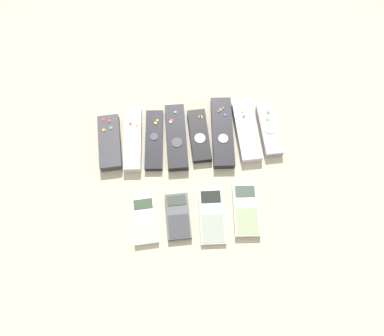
{
  "coord_description": "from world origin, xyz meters",
  "views": [
    {
      "loc": [
        -0.03,
        -0.35,
        0.96
      ],
      "look_at": [
        0.0,
        0.03,
        0.01
      ],
      "focal_mm": 35.0,
      "sensor_mm": 36.0,
      "label": 1
    }
  ],
  "objects_px": {
    "remote_6": "(247,131)",
    "calculator_1": "(178,216)",
    "remote_0": "(110,142)",
    "remote_1": "(133,139)",
    "calculator_2": "(212,216)",
    "remote_4": "(199,136)",
    "remote_7": "(269,130)",
    "calculator_3": "(246,210)",
    "remote_2": "(154,140)",
    "remote_3": "(176,137)",
    "calculator_0": "(145,220)",
    "remote_5": "(222,132)"
  },
  "relations": [
    {
      "from": "remote_0",
      "to": "remote_7",
      "type": "bearing_deg",
      "value": -2.69
    },
    {
      "from": "remote_2",
      "to": "remote_7",
      "type": "distance_m",
      "value": 0.33
    },
    {
      "from": "remote_6",
      "to": "calculator_1",
      "type": "bearing_deg",
      "value": -134.58
    },
    {
      "from": "calculator_0",
      "to": "remote_7",
      "type": "bearing_deg",
      "value": 29.43
    },
    {
      "from": "remote_3",
      "to": "calculator_1",
      "type": "xyz_separation_m",
      "value": [
        -0.01,
        -0.23,
        -0.0
      ]
    },
    {
      "from": "remote_1",
      "to": "remote_3",
      "type": "distance_m",
      "value": 0.12
    },
    {
      "from": "remote_0",
      "to": "remote_2",
      "type": "height_order",
      "value": "remote_0"
    },
    {
      "from": "remote_7",
      "to": "calculator_0",
      "type": "height_order",
      "value": "remote_7"
    },
    {
      "from": "remote_5",
      "to": "remote_0",
      "type": "bearing_deg",
      "value": -175.45
    },
    {
      "from": "remote_2",
      "to": "calculator_3",
      "type": "xyz_separation_m",
      "value": [
        0.23,
        -0.22,
        -0.0
      ]
    },
    {
      "from": "remote_1",
      "to": "calculator_3",
      "type": "bearing_deg",
      "value": -35.74
    },
    {
      "from": "remote_6",
      "to": "calculator_0",
      "type": "distance_m",
      "value": 0.38
    },
    {
      "from": "remote_0",
      "to": "remote_2",
      "type": "relative_size",
      "value": 0.89
    },
    {
      "from": "calculator_2",
      "to": "calculator_3",
      "type": "height_order",
      "value": "calculator_3"
    },
    {
      "from": "calculator_0",
      "to": "calculator_3",
      "type": "bearing_deg",
      "value": -1.85
    },
    {
      "from": "remote_1",
      "to": "calculator_2",
      "type": "relative_size",
      "value": 1.29
    },
    {
      "from": "remote_6",
      "to": "remote_2",
      "type": "bearing_deg",
      "value": 178.86
    },
    {
      "from": "remote_1",
      "to": "remote_2",
      "type": "relative_size",
      "value": 1.05
    },
    {
      "from": "remote_0",
      "to": "calculator_1",
      "type": "height_order",
      "value": "remote_0"
    },
    {
      "from": "remote_3",
      "to": "remote_4",
      "type": "bearing_deg",
      "value": 0.39
    },
    {
      "from": "calculator_3",
      "to": "remote_3",
      "type": "bearing_deg",
      "value": 130.14
    },
    {
      "from": "remote_1",
      "to": "calculator_1",
      "type": "xyz_separation_m",
      "value": [
        0.11,
        -0.23,
        -0.0
      ]
    },
    {
      "from": "remote_1",
      "to": "remote_4",
      "type": "distance_m",
      "value": 0.19
    },
    {
      "from": "remote_5",
      "to": "calculator_2",
      "type": "distance_m",
      "value": 0.24
    },
    {
      "from": "remote_2",
      "to": "calculator_3",
      "type": "bearing_deg",
      "value": -40.37
    },
    {
      "from": "remote_2",
      "to": "calculator_0",
      "type": "relative_size",
      "value": 1.45
    },
    {
      "from": "remote_7",
      "to": "calculator_2",
      "type": "distance_m",
      "value": 0.3
    },
    {
      "from": "remote_1",
      "to": "remote_7",
      "type": "bearing_deg",
      "value": 2.1
    },
    {
      "from": "calculator_1",
      "to": "calculator_3",
      "type": "distance_m",
      "value": 0.18
    },
    {
      "from": "remote_6",
      "to": "remote_7",
      "type": "height_order",
      "value": "same"
    },
    {
      "from": "calculator_3",
      "to": "remote_1",
      "type": "bearing_deg",
      "value": 145.24
    },
    {
      "from": "remote_0",
      "to": "remote_4",
      "type": "relative_size",
      "value": 1.02
    },
    {
      "from": "remote_4",
      "to": "remote_7",
      "type": "distance_m",
      "value": 0.2
    },
    {
      "from": "calculator_3",
      "to": "remote_6",
      "type": "bearing_deg",
      "value": 85.45
    },
    {
      "from": "remote_4",
      "to": "calculator_1",
      "type": "distance_m",
      "value": 0.24
    },
    {
      "from": "remote_2",
      "to": "remote_4",
      "type": "height_order",
      "value": "remote_4"
    },
    {
      "from": "remote_5",
      "to": "remote_7",
      "type": "relative_size",
      "value": 1.37
    },
    {
      "from": "calculator_0",
      "to": "calculator_3",
      "type": "relative_size",
      "value": 0.87
    },
    {
      "from": "remote_0",
      "to": "remote_7",
      "type": "relative_size",
      "value": 1.04
    },
    {
      "from": "calculator_2",
      "to": "remote_0",
      "type": "bearing_deg",
      "value": 140.81
    },
    {
      "from": "remote_2",
      "to": "remote_5",
      "type": "height_order",
      "value": "remote_5"
    },
    {
      "from": "remote_2",
      "to": "calculator_2",
      "type": "height_order",
      "value": "remote_2"
    },
    {
      "from": "remote_0",
      "to": "calculator_3",
      "type": "xyz_separation_m",
      "value": [
        0.36,
        -0.22,
        -0.0
      ]
    },
    {
      "from": "calculator_1",
      "to": "calculator_2",
      "type": "height_order",
      "value": "calculator_1"
    },
    {
      "from": "remote_1",
      "to": "calculator_0",
      "type": "distance_m",
      "value": 0.24
    },
    {
      "from": "remote_0",
      "to": "calculator_2",
      "type": "xyz_separation_m",
      "value": [
        0.27,
        -0.23,
        -0.01
      ]
    },
    {
      "from": "remote_5",
      "to": "calculator_2",
      "type": "bearing_deg",
      "value": -99.37
    },
    {
      "from": "remote_5",
      "to": "calculator_0",
      "type": "height_order",
      "value": "remote_5"
    },
    {
      "from": "calculator_2",
      "to": "remote_7",
      "type": "bearing_deg",
      "value": 53.39
    },
    {
      "from": "remote_7",
      "to": "remote_6",
      "type": "bearing_deg",
      "value": 176.77
    }
  ]
}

